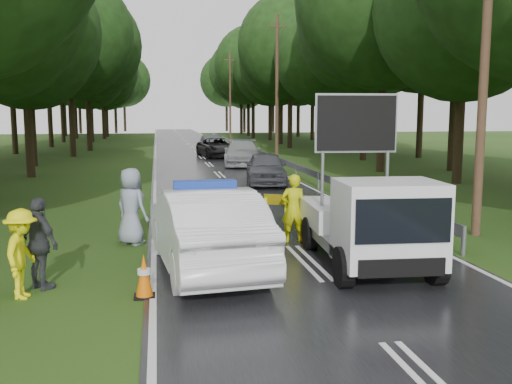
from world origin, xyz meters
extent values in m
plane|color=#204212|center=(0.00, 0.00, 0.00)|extent=(160.00, 160.00, 0.00)
cube|color=black|center=(0.00, 30.00, 0.01)|extent=(7.00, 140.00, 0.02)
cylinder|color=gray|center=(3.70, 0.00, 0.35)|extent=(0.12, 0.12, 0.70)
cube|color=gray|center=(3.70, 30.00, 0.55)|extent=(0.05, 60.00, 0.30)
cylinder|color=#4A3322|center=(5.20, 2.00, 5.00)|extent=(0.24, 0.24, 10.00)
cylinder|color=#4A3322|center=(5.20, 28.00, 5.00)|extent=(0.24, 0.24, 10.00)
cube|color=#4A3322|center=(5.20, 28.00, 9.20)|extent=(1.40, 0.08, 0.08)
cylinder|color=#4A3322|center=(5.20, 54.00, 5.00)|extent=(0.24, 0.24, 10.00)
cube|color=#4A3322|center=(5.20, 54.00, 9.20)|extent=(1.40, 0.08, 0.08)
imported|color=white|center=(-2.26, -0.15, 0.86)|extent=(2.36, 5.39, 1.72)
cube|color=#1938A5|center=(-2.26, -0.15, 1.81)|extent=(1.32, 0.49, 0.17)
cube|color=gray|center=(1.20, -0.02, 0.52)|extent=(2.13, 4.10, 0.24)
cube|color=white|center=(1.26, 0.93, 0.90)|extent=(2.12, 2.39, 0.52)
cube|color=white|center=(1.10, -1.73, 1.19)|extent=(1.99, 1.63, 1.62)
cube|color=black|center=(1.06, -2.51, 1.38)|extent=(1.76, 0.14, 0.81)
cube|color=black|center=(1.23, 0.55, 3.04)|extent=(1.81, 0.22, 1.24)
cylinder|color=black|center=(0.19, -1.87, 0.40)|extent=(0.31, 0.81, 0.80)
cylinder|color=black|center=(1.99, -1.97, 0.40)|extent=(0.31, 0.81, 0.80)
cylinder|color=black|center=(0.36, 1.17, 0.40)|extent=(0.31, 0.81, 0.80)
cylinder|color=black|center=(2.17, 1.06, 0.40)|extent=(0.31, 0.81, 0.80)
cube|color=#EBFB0D|center=(-0.42, 2.70, 0.54)|extent=(0.09, 0.09, 1.08)
cube|color=#EBFB0D|center=(0.07, 2.48, 0.54)|extent=(0.09, 0.09, 1.08)
cube|color=#EBFB0D|center=(1.53, 1.80, 0.54)|extent=(0.09, 0.09, 1.08)
cube|color=#EBFB0D|center=(2.02, 1.57, 0.54)|extent=(0.09, 0.09, 1.08)
cube|color=#F2CC00|center=(0.80, 2.14, 1.02)|extent=(2.56, 1.23, 0.27)
imported|color=#CCD60B|center=(0.14, 2.00, 0.87)|extent=(0.65, 0.44, 1.75)
imported|color=#1B28B0|center=(1.50, 0.74, 0.89)|extent=(1.08, 0.99, 1.78)
imported|color=#FBF60D|center=(-5.62, -1.44, 0.81)|extent=(0.70, 1.10, 1.61)
imported|color=#383A3E|center=(-5.41, -0.96, 0.87)|extent=(1.02, 1.02, 1.74)
imported|color=#8892A4|center=(-3.89, 2.50, 0.96)|extent=(1.10, 1.10, 1.92)
imported|color=#414349|center=(1.68, 13.68, 0.75)|extent=(2.34, 4.58, 1.49)
imported|color=gray|center=(1.99, 23.16, 0.78)|extent=(2.88, 5.64, 1.57)
imported|color=black|center=(1.17, 29.86, 0.71)|extent=(3.02, 5.37, 1.42)
imported|color=#393B3F|center=(1.35, 35.86, 0.70)|extent=(1.74, 4.31, 1.39)
cube|color=black|center=(-3.50, -1.78, 0.02)|extent=(0.38, 0.38, 0.03)
cone|color=orange|center=(-3.50, -1.78, 0.41)|extent=(0.31, 0.31, 0.77)
cube|color=black|center=(0.50, 2.00, 0.02)|extent=(0.38, 0.38, 0.03)
cone|color=orange|center=(0.50, 2.00, 0.41)|extent=(0.31, 0.31, 0.77)
cube|color=black|center=(-0.12, 4.30, 0.01)|extent=(0.31, 0.31, 0.03)
cone|color=orange|center=(-0.12, 4.30, 0.34)|extent=(0.26, 0.26, 0.65)
cube|color=black|center=(-2.45, 2.95, 0.01)|extent=(0.30, 0.30, 0.03)
cone|color=orange|center=(-2.45, 2.95, 0.33)|extent=(0.25, 0.25, 0.62)
cube|color=black|center=(2.40, 4.50, 0.01)|extent=(0.31, 0.31, 0.03)
cone|color=orange|center=(2.40, 4.50, 0.34)|extent=(0.26, 0.26, 0.64)
camera|label=1|loc=(-3.22, -11.83, 3.29)|focal=40.00mm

